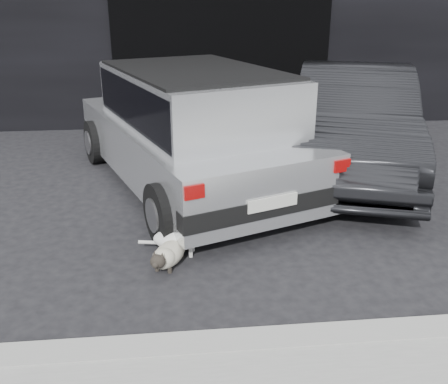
{
  "coord_description": "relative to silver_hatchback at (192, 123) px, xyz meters",
  "views": [
    {
      "loc": [
        0.07,
        -5.47,
        2.39
      ],
      "look_at": [
        0.53,
        -0.96,
        0.59
      ],
      "focal_mm": 40.0,
      "sensor_mm": 36.0,
      "label": 1
    }
  ],
  "objects": [
    {
      "name": "ground",
      "position": [
        -0.29,
        -0.82,
        -0.85
      ],
      "size": [
        80.0,
        80.0,
        0.0
      ],
      "primitive_type": "plane",
      "color": "black",
      "rests_on": "ground"
    },
    {
      "name": "garage_opening",
      "position": [
        0.71,
        3.17,
        0.45
      ],
      "size": [
        4.0,
        0.1,
        2.6
      ],
      "primitive_type": "cube",
      "color": "black",
      "rests_on": "ground"
    },
    {
      "name": "curb",
      "position": [
        0.71,
        -3.42,
        -0.79
      ],
      "size": [
        18.0,
        0.25,
        0.12
      ],
      "primitive_type": "cube",
      "color": "gray",
      "rests_on": "ground"
    },
    {
      "name": "silver_hatchback",
      "position": [
        0.0,
        0.0,
        0.0
      ],
      "size": [
        3.25,
        4.61,
        1.56
      ],
      "rotation": [
        0.0,
        0.0,
        0.36
      ],
      "color": "silver",
      "rests_on": "ground"
    },
    {
      "name": "second_car",
      "position": [
        2.3,
        0.43,
        -0.12
      ],
      "size": [
        2.84,
        4.69,
        1.46
      ],
      "primitive_type": "imported",
      "rotation": [
        0.0,
        0.0,
        -0.31
      ],
      "color": "black",
      "rests_on": "ground"
    },
    {
      "name": "cat_siamese",
      "position": [
        -0.34,
        -2.14,
        -0.73
      ],
      "size": [
        0.43,
        0.72,
        0.26
      ],
      "rotation": [
        0.0,
        0.0,
        2.75
      ],
      "color": "beige",
      "rests_on": "ground"
    },
    {
      "name": "cat_white",
      "position": [
        -0.21,
        -1.9,
        -0.69
      ],
      "size": [
        0.71,
        0.33,
        0.33
      ],
      "rotation": [
        0.0,
        0.0,
        -1.76
      ],
      "color": "silver",
      "rests_on": "ground"
    }
  ]
}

